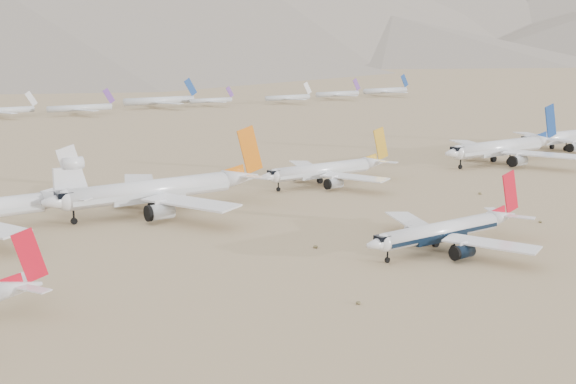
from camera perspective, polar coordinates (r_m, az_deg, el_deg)
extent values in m
plane|color=#88704F|center=(155.32, 14.46, -3.74)|extent=(7000.00, 7000.00, 0.00)
cylinder|color=silver|center=(145.31, 11.99, -3.01)|extent=(29.96, 3.54, 3.54)
cube|color=black|center=(145.42, 11.99, -3.18)|extent=(29.37, 3.60, 0.80)
sphere|color=silver|center=(135.05, 7.62, -3.98)|extent=(3.54, 3.54, 3.54)
cube|color=black|center=(134.45, 7.47, -3.61)|extent=(2.48, 2.30, 0.89)
cone|color=silver|center=(158.96, 16.58, -1.89)|extent=(7.49, 3.54, 3.54)
cube|color=silver|center=(140.52, 15.76, -3.96)|extent=(11.57, 18.24, 0.55)
cube|color=silver|center=(157.95, 17.89, -1.89)|extent=(4.76, 6.22, 0.21)
cylinder|color=black|center=(139.95, 13.69, -4.60)|extent=(4.16, 2.55, 2.55)
cube|color=silver|center=(154.14, 9.73, -2.32)|extent=(11.57, 18.24, 0.55)
cube|color=silver|center=(162.06, 15.97, -1.44)|extent=(4.76, 6.22, 0.21)
cylinder|color=black|center=(149.66, 9.47, -3.36)|extent=(4.16, 2.55, 2.55)
cube|color=red|center=(159.49, 17.16, 0.02)|extent=(5.68, 0.28, 9.36)
cylinder|color=black|center=(136.62, 7.86, -5.35)|extent=(1.06, 0.44, 1.06)
cylinder|color=black|center=(145.46, 12.99, -4.40)|extent=(1.49, 0.89, 1.49)
cylinder|color=black|center=(148.68, 11.57, -3.99)|extent=(1.49, 0.89, 1.49)
cone|color=silver|center=(117.15, -20.48, -7.09)|extent=(6.88, 3.30, 3.30)
cube|color=silver|center=(114.41, -19.44, -7.25)|extent=(4.37, 5.71, 0.20)
cube|color=silver|center=(120.27, -20.27, -6.39)|extent=(4.37, 5.71, 0.20)
cube|color=red|center=(116.22, -19.74, -4.73)|extent=(5.22, 0.26, 8.60)
cylinder|color=silver|center=(255.97, 16.34, 3.40)|extent=(40.24, 4.88, 4.88)
cube|color=silver|center=(256.06, 16.33, 3.27)|extent=(39.44, 4.95, 1.10)
sphere|color=silver|center=(240.73, 13.32, 3.06)|extent=(4.88, 4.88, 4.88)
cube|color=black|center=(240.01, 13.22, 3.37)|extent=(3.41, 3.17, 1.22)
cone|color=silver|center=(275.63, 19.60, 3.83)|extent=(10.06, 4.88, 4.88)
cube|color=silver|center=(250.07, 19.30, 2.83)|extent=(15.54, 24.49, 0.76)
cube|color=silver|center=(274.52, 20.64, 3.86)|extent=(6.39, 8.35, 0.29)
cylinder|color=silver|center=(248.62, 17.75, 2.37)|extent=(5.59, 3.51, 3.51)
cube|color=silver|center=(267.42, 14.39, 3.66)|extent=(15.54, 24.49, 0.76)
cube|color=silver|center=(279.82, 19.08, 4.10)|extent=(6.39, 8.35, 0.29)
cylinder|color=silver|center=(260.98, 14.29, 2.98)|extent=(5.59, 3.51, 3.51)
cube|color=navy|center=(277.13, 20.04, 5.29)|extent=(7.63, 0.39, 12.57)
cylinder|color=black|center=(242.38, 13.46, 1.94)|extent=(1.46, 0.61, 1.46)
cylinder|color=black|center=(255.85, 17.11, 2.31)|extent=(2.05, 1.22, 2.05)
cylinder|color=black|center=(260.04, 15.93, 2.52)|extent=(2.05, 1.22, 2.05)
cylinder|color=silver|center=(208.05, 2.72, 1.76)|extent=(32.55, 3.96, 3.96)
cube|color=silver|center=(208.13, 2.72, 1.62)|extent=(31.90, 4.02, 0.89)
sphere|color=silver|center=(198.67, -1.01, 1.30)|extent=(3.96, 3.96, 3.96)
cube|color=black|center=(198.15, -1.15, 1.59)|extent=(2.77, 2.57, 0.99)
cone|color=silver|center=(220.70, 6.86, 2.34)|extent=(8.14, 3.96, 3.96)
cube|color=silver|center=(200.94, 5.28, 1.17)|extent=(12.57, 19.81, 0.61)
cube|color=silver|center=(218.93, 7.83, 2.37)|extent=(5.17, 6.76, 0.24)
cylinder|color=silver|center=(201.16, 3.70, 0.69)|extent=(4.52, 2.85, 2.85)
cube|color=silver|center=(218.69, 1.40, 2.07)|extent=(12.57, 19.81, 0.61)
cube|color=silver|center=(224.43, 6.53, 2.63)|extent=(5.17, 6.76, 0.24)
cylinder|color=silver|center=(213.76, 1.01, 1.36)|extent=(4.52, 2.85, 2.85)
cube|color=#B6841D|center=(221.37, 7.34, 3.83)|extent=(6.17, 0.32, 10.17)
cylinder|color=black|center=(199.96, -0.77, 0.21)|extent=(1.19, 0.49, 1.19)
cylinder|color=black|center=(207.39, 3.47, 0.67)|extent=(1.66, 0.99, 1.66)
cylinder|color=black|center=(211.68, 2.54, 0.91)|extent=(1.66, 0.99, 1.66)
cylinder|color=silver|center=(176.29, -10.75, 0.16)|extent=(40.73, 4.98, 4.98)
cube|color=silver|center=(176.42, -10.75, -0.04)|extent=(39.91, 5.05, 1.12)
sphere|color=silver|center=(169.22, -17.04, -0.63)|extent=(4.98, 4.98, 4.98)
cube|color=black|center=(168.73, -17.31, -0.21)|extent=(3.48, 3.24, 1.24)
cone|color=silver|center=(187.67, -3.74, 1.15)|extent=(10.18, 4.98, 4.98)
cube|color=silver|center=(165.10, -7.69, -0.83)|extent=(15.73, 24.79, 0.77)
cube|color=silver|center=(184.65, -2.46, 1.18)|extent=(6.46, 8.45, 0.30)
cylinder|color=silver|center=(167.04, -9.99, -1.54)|extent=(5.66, 3.58, 3.58)
cube|color=silver|center=(190.63, -11.66, 0.71)|extent=(15.73, 24.79, 0.77)
cube|color=silver|center=(192.53, -3.97, 1.60)|extent=(6.46, 8.45, 0.30)
cylinder|color=silver|center=(185.15, -12.64, -0.36)|extent=(5.66, 3.58, 3.58)
cube|color=#D9650B|center=(187.98, -3.03, 3.35)|extent=(7.72, 0.40, 12.72)
cylinder|color=black|center=(170.67, -16.55, -2.22)|extent=(1.49, 0.62, 1.49)
cylinder|color=black|center=(174.86, -9.72, -1.47)|extent=(2.09, 1.24, 2.09)
cylinder|color=black|center=(181.05, -10.66, -1.05)|extent=(2.09, 1.24, 2.09)
cone|color=silver|center=(173.37, -17.39, -0.46)|extent=(9.29, 4.45, 4.45)
cube|color=silver|center=(169.80, -16.38, -0.46)|extent=(5.90, 7.71, 0.27)
cube|color=silver|center=(177.79, -17.27, 0.02)|extent=(5.90, 7.71, 0.27)
cube|color=silver|center=(172.97, -16.71, 1.72)|extent=(7.04, 0.36, 11.60)
cylinder|color=silver|center=(172.82, -16.65, 2.20)|extent=(4.64, 2.88, 2.88)
cylinder|color=silver|center=(296.09, 20.50, 4.07)|extent=(35.97, 4.34, 4.34)
cube|color=silver|center=(296.16, 20.50, 3.97)|extent=(35.25, 4.41, 0.98)
sphere|color=silver|center=(281.57, 18.41, 3.86)|extent=(4.34, 4.34, 4.34)
cube|color=black|center=(280.90, 18.34, 4.09)|extent=(3.04, 2.82, 1.09)
cylinder|color=silver|center=(289.87, 21.68, 3.30)|extent=(5.00, 3.13, 3.13)
cube|color=silver|center=(305.71, 18.85, 4.26)|extent=(13.89, 21.89, 0.67)
cylinder|color=silver|center=(299.91, 18.86, 3.75)|extent=(5.00, 3.13, 3.13)
cylinder|color=black|center=(283.01, 18.48, 3.00)|extent=(1.30, 0.54, 1.30)
cylinder|color=black|center=(296.14, 21.10, 3.23)|extent=(1.82, 1.09, 1.82)
cylinder|color=black|center=(299.54, 20.14, 3.39)|extent=(1.82, 1.09, 1.82)
cylinder|color=silver|center=(429.99, -21.70, 6.00)|extent=(34.93, 3.45, 3.45)
cube|color=silver|center=(433.60, -19.63, 6.97)|extent=(6.96, 0.35, 8.76)
cube|color=silver|center=(421.27, -21.40, 5.85)|extent=(9.20, 16.08, 0.35)
cylinder|color=silver|center=(431.51, -16.11, 6.40)|extent=(37.19, 3.68, 3.68)
cube|color=#643593|center=(436.99, -13.98, 7.39)|extent=(7.41, 0.37, 9.33)
cube|color=silver|center=(422.49, -15.68, 6.25)|extent=(9.80, 17.12, 0.37)
cube|color=silver|center=(440.65, -16.52, 6.40)|extent=(9.80, 17.12, 0.37)
cylinder|color=silver|center=(469.21, -10.12, 7.12)|extent=(47.35, 4.68, 4.68)
cube|color=navy|center=(478.46, -7.71, 8.23)|extent=(9.43, 0.47, 11.88)
cube|color=silver|center=(458.21, -9.46, 6.95)|extent=(12.48, 21.80, 0.47)
cube|color=silver|center=(480.38, -10.74, 7.11)|extent=(12.48, 21.80, 0.47)
cylinder|color=silver|center=(478.02, -6.10, 7.21)|extent=(30.46, 3.01, 3.01)
cube|color=#643593|center=(484.73, -4.62, 7.90)|extent=(6.07, 0.30, 7.64)
cube|color=silver|center=(471.19, -5.63, 7.10)|extent=(8.02, 14.02, 0.30)
cube|color=silver|center=(484.96, -6.56, 7.21)|extent=(8.02, 14.02, 0.30)
cylinder|color=silver|center=(496.75, -0.01, 7.47)|extent=(35.45, 3.50, 3.50)
cube|color=silver|center=(506.07, 1.55, 8.22)|extent=(7.06, 0.35, 8.89)
cube|color=silver|center=(489.31, 0.61, 7.35)|extent=(9.34, 16.32, 0.35)
cube|color=silver|center=(504.32, -0.61, 7.47)|extent=(9.34, 16.32, 0.35)
cylinder|color=silver|center=(533.10, 3.95, 7.74)|extent=(37.90, 3.75, 3.75)
cube|color=#643593|center=(544.06, 5.44, 8.46)|extent=(7.55, 0.37, 9.51)
cube|color=silver|center=(525.55, 4.62, 7.61)|extent=(9.99, 17.45, 0.37)
cube|color=silver|center=(540.80, 3.29, 7.74)|extent=(9.99, 17.45, 0.37)
cylinder|color=silver|center=(571.31, 7.70, 7.95)|extent=(42.66, 4.22, 4.22)
cube|color=navy|center=(584.66, 9.19, 8.68)|extent=(8.50, 0.42, 10.70)
cube|color=silver|center=(563.28, 8.47, 7.81)|extent=(11.24, 19.64, 0.42)
cube|color=silver|center=(579.51, 6.96, 7.95)|extent=(11.24, 19.64, 0.42)
cone|color=slate|center=(2149.02, 2.95, 14.41)|extent=(1682.00, 1682.00, 290.00)
cone|color=slate|center=(2663.57, 11.47, 14.31)|extent=(2380.00, 2380.00, 350.00)
cone|color=slate|center=(1635.48, 8.23, 11.86)|extent=(900.00, 900.00, 100.00)
ellipsoid|color=brown|center=(133.46, -20.63, -6.51)|extent=(1.12, 1.12, 0.62)
ellipsoid|color=brown|center=(115.20, 5.58, -8.70)|extent=(0.84, 0.84, 0.46)
ellipsoid|color=brown|center=(145.06, 2.19, -4.33)|extent=(0.98, 0.98, 0.54)
ellipsoid|color=brown|center=(174.95, 19.31, -2.23)|extent=(0.84, 0.84, 0.46)
ellipsoid|color=brown|center=(203.04, 14.92, -0.09)|extent=(0.98, 0.98, 0.54)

